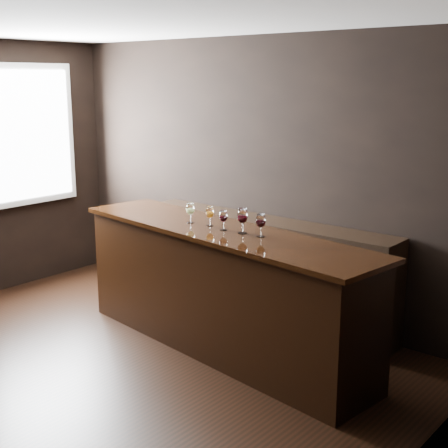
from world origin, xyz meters
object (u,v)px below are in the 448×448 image
Objects in this scene: glass_red_b at (242,216)px; glass_red_c at (261,221)px; back_bar_shelf at (263,269)px; glass_amber at (210,213)px; glass_red_a at (223,217)px; glass_white at (190,209)px; bar_counter at (221,292)px.

glass_red_b is 1.09× the size of glass_red_c.
back_bar_shelf is 1.08m from glass_amber.
glass_red_b reaches higher than glass_red_c.
back_bar_shelf is at bearing 115.29° from glass_red_b.
glass_red_a reaches higher than back_bar_shelf.
glass_red_a is (0.20, -0.05, -0.00)m from glass_amber.
glass_red_b is (0.60, -0.00, 0.02)m from glass_white.
glass_red_b reaches higher than bar_counter.
glass_red_c reaches higher than glass_white.
back_bar_shelf is 1.19m from glass_red_b.
glass_amber is 1.01× the size of glass_red_a.
glass_amber is 0.20m from glass_red_a.
bar_counter is 17.37× the size of glass_red_a.
back_bar_shelf is 1.14m from glass_red_a.
glass_amber is at bearing 175.49° from glass_red_b.
back_bar_shelf is 16.23× the size of glass_red_a.
bar_counter is 1.07× the size of back_bar_shelf.
glass_red_b is (0.39, -0.03, 0.03)m from glass_amber.
glass_red_c reaches higher than glass_amber.
glass_red_b is (0.40, -0.85, 0.74)m from back_bar_shelf.
glass_red_c is (0.59, -0.85, 0.73)m from back_bar_shelf.
glass_amber is (-0.16, 0.03, 0.69)m from bar_counter.
glass_red_c reaches higher than back_bar_shelf.
glass_white is 0.21m from glass_amber.
glass_white is 1.05× the size of glass_red_a.
back_bar_shelf is 15.39× the size of glass_white.
glass_red_c reaches higher than glass_red_a.
glass_amber is 0.39m from glass_red_b.
glass_amber is 0.58m from glass_red_c.
glass_red_a is (0.04, -0.01, 0.69)m from bar_counter.
bar_counter is at bearing -78.83° from back_bar_shelf.
glass_red_b reaches higher than glass_white.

